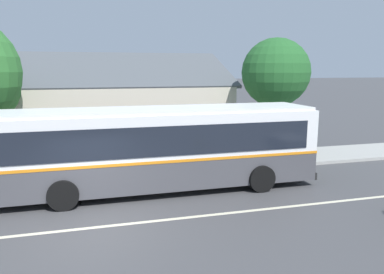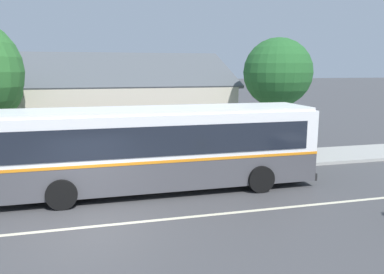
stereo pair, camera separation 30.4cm
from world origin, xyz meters
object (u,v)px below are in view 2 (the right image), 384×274
street_tree_primary (278,73)px  bus_stop_sign (284,131)px  transit_bus (156,146)px  bench_down_street (68,163)px

street_tree_primary → bus_stop_sign: (-0.52, -1.88, -2.63)m
transit_bus → bench_down_street: 4.40m
bench_down_street → street_tree_primary: bearing=7.4°
transit_bus → bench_down_street: (-3.33, 2.66, -1.08)m
transit_bus → street_tree_primary: (6.82, 3.98, 2.62)m
bus_stop_sign → bench_down_street: bearing=176.6°
bench_down_street → street_tree_primary: (10.15, 1.31, 3.70)m
bus_stop_sign → street_tree_primary: bearing=74.5°
transit_bus → street_tree_primary: street_tree_primary is taller
bench_down_street → bus_stop_sign: bearing=-3.4°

